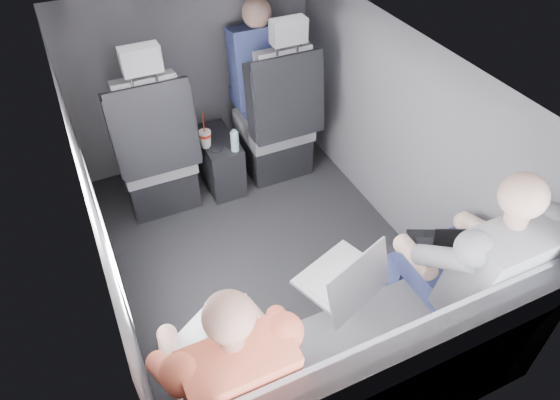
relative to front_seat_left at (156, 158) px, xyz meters
name	(u,v)px	position (x,y,z in m)	size (l,w,h in m)	color
floor	(268,261)	(0.45, -0.84, -0.40)	(2.60, 2.60, 0.00)	black
ceiling	(264,67)	(0.45, -0.84, 0.95)	(2.60, 2.60, 0.00)	#B2B2AD
panel_left	(101,228)	(-0.45, -0.84, 0.27)	(0.02, 2.60, 1.35)	#56565B
panel_right	(401,140)	(1.35, -0.84, 0.27)	(0.02, 2.60, 1.35)	#56565B
panel_front	(194,78)	(0.45, 0.46, 0.27)	(1.80, 0.02, 1.35)	#56565B
panel_back	(405,377)	(0.45, -2.14, 0.27)	(1.80, 0.02, 1.35)	#56565B
side_window	(106,234)	(-0.43, -1.14, 0.50)	(0.02, 0.75, 0.42)	white
seatbelt	(287,88)	(0.90, -0.17, 0.40)	(0.05, 0.01, 0.65)	black
front_seat_left	(156,158)	(0.00, 0.00, 0.00)	(0.52, 0.58, 1.26)	black
front_seat_right	(277,126)	(0.90, 0.00, 0.00)	(0.52, 0.58, 1.26)	black
center_console	(219,161)	(0.45, 0.04, -0.20)	(0.24, 0.48, 0.41)	black
rear_bench	(361,374)	(0.45, -1.90, -0.09)	(1.60, 0.57, 0.92)	#57575C
soda_cup	(205,138)	(0.35, -0.02, 0.07)	(0.09, 0.09, 0.27)	white
water_bottle	(235,141)	(0.52, -0.15, 0.07)	(0.06, 0.06, 0.16)	#B1D9EF
laptop_white	(219,339)	(-0.13, -1.66, 0.24)	(0.44, 0.49, 0.26)	white
laptop_silver	(345,278)	(0.51, -1.61, 0.24)	(0.45, 0.45, 0.27)	silver
laptop_black	(450,247)	(1.08, -1.65, 0.23)	(0.38, 0.40, 0.23)	black
passenger_rear_left	(228,372)	(-0.14, -1.81, 0.22)	(0.49, 0.61, 1.21)	#36363C
passenger_rear_right	(470,268)	(1.06, -1.81, 0.25)	(0.53, 0.65, 1.27)	navy
passenger_front_right	(259,68)	(0.88, 0.26, 0.35)	(0.40, 0.40, 0.82)	navy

